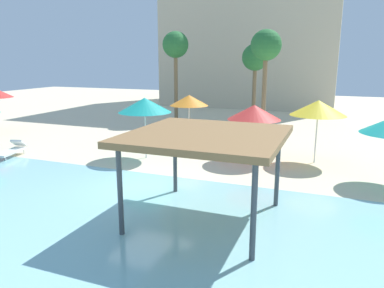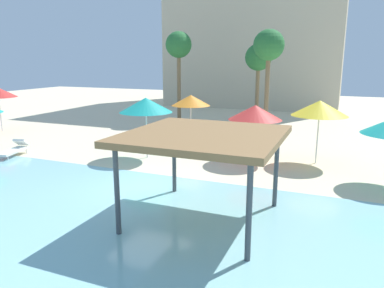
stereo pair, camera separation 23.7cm
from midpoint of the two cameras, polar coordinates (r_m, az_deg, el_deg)
name	(u,v)px [view 1 (the left image)]	position (r m, az deg, el deg)	size (l,w,h in m)	color
ground_plane	(151,189)	(13.36, -6.96, -6.96)	(80.00, 80.00, 0.00)	beige
lagoon_water	(44,261)	(9.50, -22.78, -16.48)	(44.00, 13.50, 0.04)	#8CC6CC
shade_pavilion	(206,138)	(10.09, 1.59, 0.89)	(4.17, 4.17, 2.58)	#42474C
beach_umbrella_yellow_1	(318,108)	(16.97, 18.70, 5.36)	(2.43, 2.43, 2.82)	silver
beach_umbrella_orange_2	(189,100)	(19.63, -0.81, 6.82)	(2.07, 2.07, 2.72)	silver
beach_umbrella_teal_4	(145,105)	(17.05, -7.77, 6.02)	(2.45, 2.45, 2.84)	silver
beach_umbrella_red_7	(254,112)	(16.62, 9.26, 4.90)	(2.40, 2.40, 2.58)	silver
lounge_chair_2	(12,150)	(19.57, -26.54, -0.81)	(1.04, 1.98, 0.74)	white
palm_tree_0	(255,59)	(27.12, 9.58, 12.93)	(1.90, 1.90, 5.67)	brown
palm_tree_1	(176,47)	(27.49, -2.84, 14.86)	(1.90, 1.90, 6.57)	brown
palm_tree_2	(266,48)	(23.59, 11.17, 14.52)	(1.90, 1.90, 6.37)	brown
hotel_block_0	(256,12)	(40.49, 9.70, 19.58)	(16.67, 11.65, 18.64)	beige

